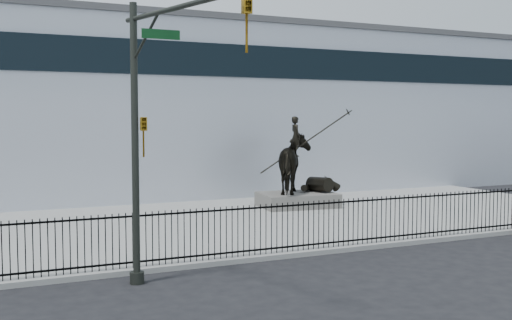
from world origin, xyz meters
name	(u,v)px	position (x,y,z in m)	size (l,w,h in m)	color
ground	(372,259)	(0.00, 0.00, 0.00)	(120.00, 120.00, 0.00)	black
plaza	(270,220)	(0.00, 7.00, 0.07)	(30.00, 12.00, 0.15)	#979794
building	(176,113)	(0.00, 20.00, 4.50)	(44.00, 14.00, 9.00)	white
picket_fence	(349,222)	(0.00, 1.25, 0.90)	(22.10, 0.10, 1.50)	black
statue_plinth	(297,200)	(2.46, 9.26, 0.47)	(3.36, 2.31, 0.63)	#585550
equestrian_statue	(299,164)	(2.53, 9.25, 2.10)	(4.30, 2.88, 3.66)	black
traffic_signal_left	(153,124)	(-6.75, -0.62, 4.03)	(1.52, 4.84, 7.00)	black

